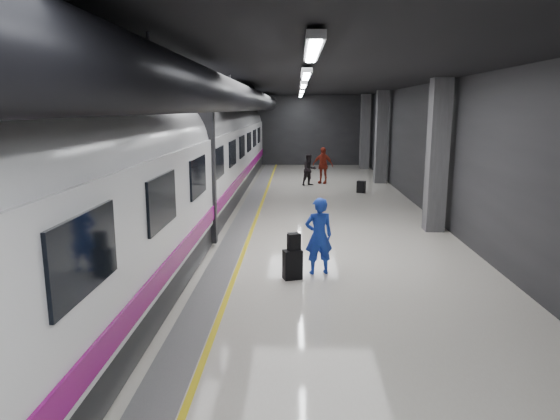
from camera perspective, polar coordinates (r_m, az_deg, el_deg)
ground at (r=13.38m, az=0.14°, el=-4.21°), size 40.00×40.00×0.00m
platform_hall at (r=13.85m, az=-0.93°, el=11.14°), size 10.02×40.02×4.51m
train at (r=13.47m, az=-13.84°, el=4.55°), size 3.05×38.00×4.05m
traveler_main at (r=11.07m, az=4.45°, el=-2.97°), size 0.70×0.54×1.72m
suitcase_main at (r=10.83m, az=1.44°, el=-6.25°), size 0.46×0.37×0.64m
shoulder_bag at (r=10.69m, az=1.61°, el=-3.67°), size 0.31×0.25×0.36m
traveler_far_a at (r=23.99m, az=3.39°, el=4.62°), size 0.93×0.89×1.52m
traveler_far_b at (r=24.74m, az=4.91°, el=5.11°), size 1.13×0.80×1.79m
suitcase_far at (r=22.19m, az=9.26°, el=2.63°), size 0.42×0.36×0.52m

